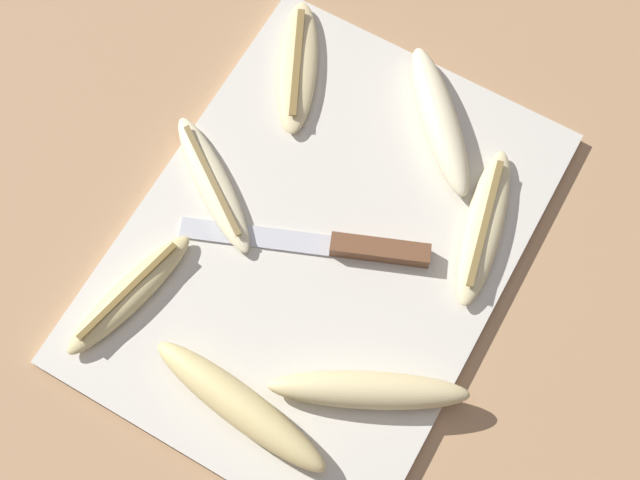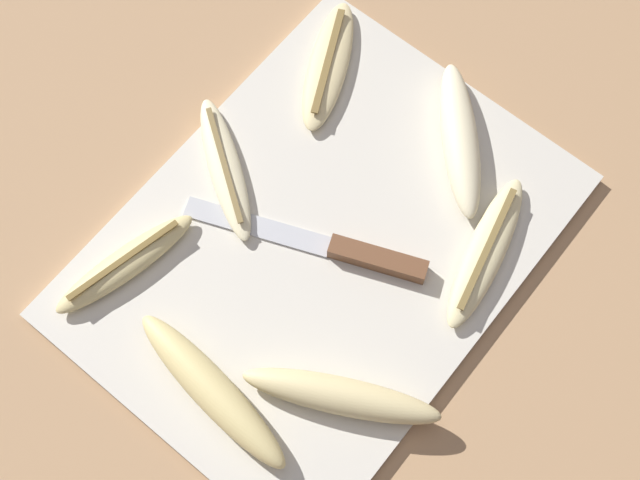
% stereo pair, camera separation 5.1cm
% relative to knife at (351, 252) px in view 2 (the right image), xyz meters
% --- Properties ---
extents(ground_plane, '(4.00, 4.00, 0.00)m').
position_rel_knife_xyz_m(ground_plane, '(-0.01, 0.03, -0.02)').
color(ground_plane, tan).
extents(cutting_board, '(0.49, 0.36, 0.01)m').
position_rel_knife_xyz_m(cutting_board, '(-0.01, 0.03, -0.01)').
color(cutting_board, beige).
rests_on(cutting_board, ground_plane).
extents(knife, '(0.11, 0.24, 0.02)m').
position_rel_knife_xyz_m(knife, '(0.00, 0.00, 0.00)').
color(knife, brown).
rests_on(knife, cutting_board).
extents(banana_bright_far, '(0.16, 0.15, 0.03)m').
position_rel_knife_xyz_m(banana_bright_far, '(0.17, -0.01, 0.01)').
color(banana_bright_far, beige).
rests_on(banana_bright_far, cutting_board).
extents(banana_spotted_left, '(0.16, 0.07, 0.02)m').
position_rel_knife_xyz_m(banana_spotted_left, '(-0.15, 0.16, 0.00)').
color(banana_spotted_left, '#DBC684').
rests_on(banana_spotted_left, cutting_board).
extents(banana_pale_long, '(0.12, 0.16, 0.02)m').
position_rel_knife_xyz_m(banana_pale_long, '(-0.01, 0.16, 0.00)').
color(banana_pale_long, beige).
rests_on(banana_pale_long, cutting_board).
extents(banana_mellow_near, '(0.12, 0.18, 0.03)m').
position_rel_knife_xyz_m(banana_mellow_near, '(-0.12, -0.08, 0.01)').
color(banana_mellow_near, beige).
rests_on(banana_mellow_near, cutting_board).
extents(banana_soft_right, '(0.18, 0.08, 0.02)m').
position_rel_knife_xyz_m(banana_soft_right, '(0.08, -0.10, 0.00)').
color(banana_soft_right, beige).
rests_on(banana_soft_right, cutting_board).
extents(banana_golden_short, '(0.06, 0.20, 0.04)m').
position_rel_knife_xyz_m(banana_golden_short, '(-0.19, 0.01, 0.01)').
color(banana_golden_short, '#EDD689').
rests_on(banana_golden_short, cutting_board).
extents(banana_ripe_center, '(0.16, 0.11, 0.02)m').
position_rel_knife_xyz_m(banana_ripe_center, '(0.15, 0.15, 0.00)').
color(banana_ripe_center, beige).
rests_on(banana_ripe_center, cutting_board).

